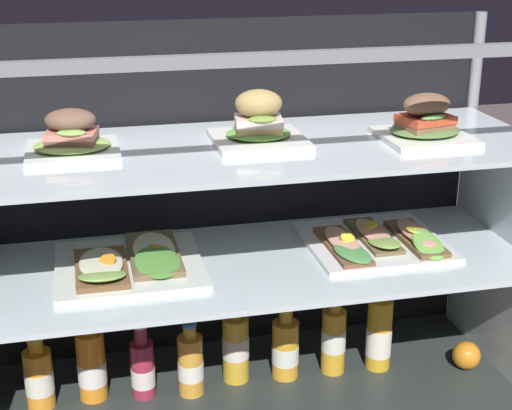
# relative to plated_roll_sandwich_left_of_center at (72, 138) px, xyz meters

# --- Properties ---
(ground_plane) EXTENTS (6.00, 6.00, 0.02)m
(ground_plane) POSITION_rel_plated_roll_sandwich_left_of_center_xyz_m (0.41, -0.03, -0.73)
(ground_plane) COLOR #5D4F4E
(ground_plane) RESTS_ON ground
(case_base_deck) EXTENTS (1.38, 0.53, 0.04)m
(case_base_deck) POSITION_rel_plated_roll_sandwich_left_of_center_xyz_m (0.41, -0.03, -0.70)
(case_base_deck) COLOR #2E3634
(case_base_deck) RESTS_ON ground
(case_frame) EXTENTS (1.38, 0.53, 0.94)m
(case_frame) POSITION_rel_plated_roll_sandwich_left_of_center_xyz_m (0.41, 0.13, -0.21)
(case_frame) COLOR gray
(case_frame) RESTS_ON ground
(riser_lower_tier) EXTENTS (1.31, 0.47, 0.35)m
(riser_lower_tier) POSITION_rel_plated_roll_sandwich_left_of_center_xyz_m (0.41, -0.03, -0.51)
(riser_lower_tier) COLOR silver
(riser_lower_tier) RESTS_ON case_base_deck
(shelf_lower_glass) EXTENTS (1.33, 0.49, 0.01)m
(shelf_lower_glass) POSITION_rel_plated_roll_sandwich_left_of_center_xyz_m (0.41, -0.03, -0.33)
(shelf_lower_glass) COLOR silver
(shelf_lower_glass) RESTS_ON riser_lower_tier
(riser_upper_tier) EXTENTS (1.31, 0.47, 0.27)m
(riser_upper_tier) POSITION_rel_plated_roll_sandwich_left_of_center_xyz_m (0.41, -0.03, -0.18)
(riser_upper_tier) COLOR silver
(riser_upper_tier) RESTS_ON shelf_lower_glass
(shelf_upper_glass) EXTENTS (1.33, 0.49, 0.01)m
(shelf_upper_glass) POSITION_rel_plated_roll_sandwich_left_of_center_xyz_m (0.41, -0.03, -0.04)
(shelf_upper_glass) COLOR silver
(shelf_upper_glass) RESTS_ON riser_upper_tier
(plated_roll_sandwich_left_of_center) EXTENTS (0.20, 0.20, 0.10)m
(plated_roll_sandwich_left_of_center) POSITION_rel_plated_roll_sandwich_left_of_center_xyz_m (0.00, 0.00, 0.00)
(plated_roll_sandwich_left_of_center) COLOR white
(plated_roll_sandwich_left_of_center) RESTS_ON shelf_upper_glass
(plated_roll_sandwich_near_right_corner) EXTENTS (0.21, 0.21, 0.12)m
(plated_roll_sandwich_near_right_corner) POSITION_rel_plated_roll_sandwich_left_of_center_xyz_m (0.42, -0.01, 0.01)
(plated_roll_sandwich_near_right_corner) COLOR white
(plated_roll_sandwich_near_right_corner) RESTS_ON shelf_upper_glass
(plated_roll_sandwich_near_left_corner) EXTENTS (0.20, 0.20, 0.11)m
(plated_roll_sandwich_near_left_corner) POSITION_rel_plated_roll_sandwich_left_of_center_xyz_m (0.80, -0.07, 0.00)
(plated_roll_sandwich_near_left_corner) COLOR white
(plated_roll_sandwich_near_left_corner) RESTS_ON shelf_upper_glass
(open_sandwich_tray_right_of_center) EXTENTS (0.34, 0.33, 0.06)m
(open_sandwich_tray_right_of_center) POSITION_rel_plated_roll_sandwich_left_of_center_xyz_m (0.11, -0.02, -0.30)
(open_sandwich_tray_right_of_center) COLOR white
(open_sandwich_tray_right_of_center) RESTS_ON shelf_lower_glass
(open_sandwich_tray_near_left_corner) EXTENTS (0.34, 0.33, 0.06)m
(open_sandwich_tray_near_left_corner) POSITION_rel_plated_roll_sandwich_left_of_center_xyz_m (0.72, -0.02, -0.30)
(open_sandwich_tray_near_left_corner) COLOR white
(open_sandwich_tray_near_left_corner) RESTS_ON shelf_lower_glass
(juice_bottle_back_right) EXTENTS (0.07, 0.07, 0.20)m
(juice_bottle_back_right) POSITION_rel_plated_roll_sandwich_left_of_center_xyz_m (-0.13, 0.02, -0.60)
(juice_bottle_back_right) COLOR orange
(juice_bottle_back_right) RESTS_ON case_base_deck
(juice_bottle_front_left_end) EXTENTS (0.07, 0.07, 0.24)m
(juice_bottle_front_left_end) POSITION_rel_plated_roll_sandwich_left_of_center_xyz_m (0.00, 0.03, -0.59)
(juice_bottle_front_left_end) COLOR orange
(juice_bottle_front_left_end) RESTS_ON case_base_deck
(juice_bottle_near_post) EXTENTS (0.06, 0.06, 0.20)m
(juice_bottle_near_post) POSITION_rel_plated_roll_sandwich_left_of_center_xyz_m (0.12, 0.01, -0.60)
(juice_bottle_near_post) COLOR #A22742
(juice_bottle_near_post) RESTS_ON case_base_deck
(juice_bottle_front_middle) EXTENTS (0.07, 0.07, 0.20)m
(juice_bottle_front_middle) POSITION_rel_plated_roll_sandwich_left_of_center_xyz_m (0.24, -0.01, -0.60)
(juice_bottle_front_middle) COLOR gold
(juice_bottle_front_middle) RESTS_ON case_base_deck
(juice_bottle_front_fourth) EXTENTS (0.07, 0.07, 0.23)m
(juice_bottle_front_fourth) POSITION_rel_plated_roll_sandwich_left_of_center_xyz_m (0.37, 0.03, -0.58)
(juice_bottle_front_fourth) COLOR gold
(juice_bottle_front_fourth) RESTS_ON case_base_deck
(juice_bottle_tucked_behind) EXTENTS (0.07, 0.07, 0.21)m
(juice_bottle_tucked_behind) POSITION_rel_plated_roll_sandwich_left_of_center_xyz_m (0.49, 0.01, -0.60)
(juice_bottle_tucked_behind) COLOR gold
(juice_bottle_tucked_behind) RESTS_ON case_base_deck
(juice_bottle_front_second) EXTENTS (0.06, 0.06, 0.22)m
(juice_bottle_front_second) POSITION_rel_plated_roll_sandwich_left_of_center_xyz_m (0.62, 0.01, -0.59)
(juice_bottle_front_second) COLOR gold
(juice_bottle_front_second) RESTS_ON case_base_deck
(juice_bottle_front_right_end) EXTENTS (0.07, 0.07, 0.25)m
(juice_bottle_front_right_end) POSITION_rel_plated_roll_sandwich_left_of_center_xyz_m (0.75, -0.00, -0.58)
(juice_bottle_front_right_end) COLOR gold
(juice_bottle_front_right_end) RESTS_ON case_base_deck
(orange_fruit_beside_bottles) EXTENTS (0.08, 0.08, 0.08)m
(orange_fruit_beside_bottles) POSITION_rel_plated_roll_sandwich_left_of_center_xyz_m (0.98, -0.06, -0.64)
(orange_fruit_beside_bottles) COLOR orange
(orange_fruit_beside_bottles) RESTS_ON case_base_deck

